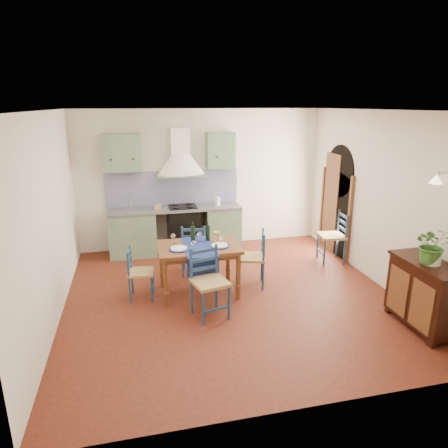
% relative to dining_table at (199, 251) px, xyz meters
% --- Properties ---
extents(floor, '(5.00, 5.00, 0.00)m').
position_rel_dining_table_xyz_m(floor, '(0.46, -0.23, -0.70)').
color(floor, '#421E0E').
rests_on(floor, ground).
extents(back_wall, '(5.00, 0.96, 2.80)m').
position_rel_dining_table_xyz_m(back_wall, '(-0.01, 2.07, 0.35)').
color(back_wall, silver).
rests_on(back_wall, ground).
extents(right_wall, '(0.26, 5.00, 2.80)m').
position_rel_dining_table_xyz_m(right_wall, '(2.95, 0.05, 0.64)').
color(right_wall, silver).
rests_on(right_wall, ground).
extents(left_wall, '(0.04, 5.00, 2.80)m').
position_rel_dining_table_xyz_m(left_wall, '(-2.04, -0.23, 0.70)').
color(left_wall, silver).
rests_on(left_wall, ground).
extents(ceiling, '(5.00, 5.00, 0.01)m').
position_rel_dining_table_xyz_m(ceiling, '(0.46, -0.23, 2.10)').
color(ceiling, white).
rests_on(ceiling, back_wall).
extents(dining_table, '(1.25, 0.94, 1.11)m').
position_rel_dining_table_xyz_m(dining_table, '(0.00, 0.00, 0.00)').
color(dining_table, brown).
rests_on(dining_table, ground).
extents(chair_near, '(0.56, 0.56, 0.98)m').
position_rel_dining_table_xyz_m(chair_near, '(0.02, -0.72, -0.19)').
color(chair_near, navy).
rests_on(chair_near, ground).
extents(chair_far, '(0.51, 0.51, 0.92)m').
position_rel_dining_table_xyz_m(chair_far, '(0.04, 0.74, -0.22)').
color(chair_far, navy).
rests_on(chair_far, ground).
extents(chair_left, '(0.42, 0.42, 0.81)m').
position_rel_dining_table_xyz_m(chair_left, '(-0.92, 0.04, -0.28)').
color(chair_left, navy).
rests_on(chair_left, ground).
extents(chair_right, '(0.54, 0.54, 0.93)m').
position_rel_dining_table_xyz_m(chair_right, '(0.91, 0.08, -0.22)').
color(chair_right, navy).
rests_on(chair_right, ground).
extents(chair_spare, '(0.50, 0.50, 0.96)m').
position_rel_dining_table_xyz_m(chair_spare, '(2.69, 0.75, -0.20)').
color(chair_spare, navy).
rests_on(chair_spare, ground).
extents(sideboard, '(0.50, 1.05, 0.94)m').
position_rel_dining_table_xyz_m(sideboard, '(2.72, -1.68, -0.19)').
color(sideboard, black).
rests_on(sideboard, ground).
extents(potted_plant, '(0.56, 0.53, 0.50)m').
position_rel_dining_table_xyz_m(potted_plant, '(2.71, -1.71, 0.48)').
color(potted_plant, '#356926').
rests_on(potted_plant, sideboard).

